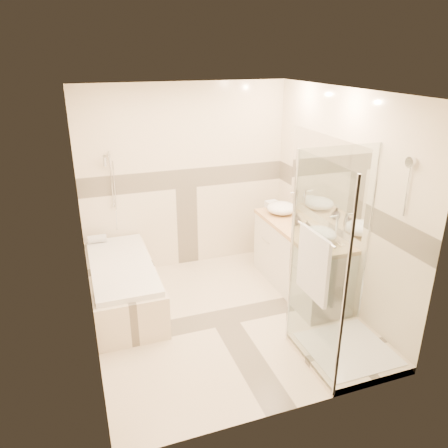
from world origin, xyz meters
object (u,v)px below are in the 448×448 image
object	(u,v)px
vanity	(300,259)
amenity_bottle_a	(307,226)
vessel_sink_near	(281,208)
amenity_bottle_b	(297,219)
vessel_sink_far	(319,234)
shower_enclosure	(337,311)
bathtub	(123,282)

from	to	relation	value
vanity	amenity_bottle_a	world-z (taller)	amenity_bottle_a
vanity	vessel_sink_near	world-z (taller)	vessel_sink_near
vanity	amenity_bottle_b	size ratio (longest dim) A/B	10.80
vanity	amenity_bottle_b	bearing A→B (deg)	100.68
vessel_sink_far	amenity_bottle_a	world-z (taller)	vessel_sink_far
vessel_sink_far	amenity_bottle_a	distance (m)	0.27
vanity	shower_enclosure	bearing A→B (deg)	-102.97
vanity	shower_enclosure	world-z (taller)	shower_enclosure
vessel_sink_far	amenity_bottle_b	size ratio (longest dim) A/B	2.62
bathtub	amenity_bottle_a	distance (m)	2.27
bathtub	vessel_sink_near	world-z (taller)	vessel_sink_near
bathtub	shower_enclosure	xyz separation A→B (m)	(1.86, -1.62, 0.20)
vanity	vessel_sink_near	bearing A→B (deg)	92.19
vessel_sink_far	amenity_bottle_a	bearing A→B (deg)	90.00
vessel_sink_far	amenity_bottle_a	xyz separation A→B (m)	(0.00, 0.27, -0.00)
bathtub	vessel_sink_far	distance (m)	2.35
shower_enclosure	vessel_sink_far	world-z (taller)	shower_enclosure
bathtub	vanity	size ratio (longest dim) A/B	1.05
bathtub	vessel_sink_far	bearing A→B (deg)	-19.80
shower_enclosure	bathtub	bearing A→B (deg)	138.90
vanity	vessel_sink_far	distance (m)	0.65
vessel_sink_near	amenity_bottle_b	bearing A→B (deg)	-90.00
shower_enclosure	vessel_sink_far	distance (m)	0.99
shower_enclosure	vessel_sink_far	bearing A→B (deg)	72.28
amenity_bottle_a	amenity_bottle_b	distance (m)	0.25
vanity	amenity_bottle_a	bearing A→B (deg)	-97.73
bathtub	amenity_bottle_a	world-z (taller)	amenity_bottle_a
bathtub	shower_enclosure	world-z (taller)	shower_enclosure
shower_enclosure	vessel_sink_near	bearing A→B (deg)	81.35
bathtub	vessel_sink_near	distance (m)	2.23
amenity_bottle_b	vessel_sink_near	bearing A→B (deg)	90.00
vessel_sink_near	shower_enclosure	bearing A→B (deg)	-98.65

